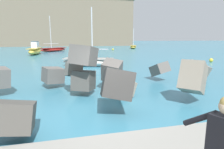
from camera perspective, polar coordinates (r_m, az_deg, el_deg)
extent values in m
plane|color=teal|center=(7.08, -1.89, -12.08)|extent=(400.00, 400.00, 0.00)
cube|color=#4C4944|center=(5.85, -27.77, -11.07)|extent=(1.24, 1.19, 1.10)
cube|color=#4C4944|center=(9.43, -8.47, -1.70)|extent=(1.33, 1.41, 1.03)
cube|color=slate|center=(14.07, 24.57, 1.38)|extent=(1.41, 1.40, 1.38)
cube|color=#605B56|center=(10.18, 0.01, 1.21)|extent=(1.32, 1.52, 1.37)
cube|color=#3D3A38|center=(6.84, 1.55, -2.92)|extent=(1.34, 1.37, 1.38)
cube|color=#605B56|center=(8.73, -8.57, 5.65)|extent=(1.46, 1.37, 1.07)
cube|color=#605B56|center=(11.20, -17.25, -0.13)|extent=(1.39, 1.27, 0.96)
cube|color=#605B56|center=(12.84, 14.11, 1.60)|extent=(1.18, 1.34, 1.13)
cube|color=slate|center=(9.84, -11.40, 1.56)|extent=(1.00, 0.99, 0.99)
cube|color=gray|center=(8.88, 3.70, -3.66)|extent=(1.15, 0.91, 0.93)
cube|color=gray|center=(8.85, 23.12, -0.81)|extent=(1.75, 1.69, 1.58)
cube|color=black|center=(3.09, 30.47, -15.91)|extent=(0.35, 0.43, 0.60)
cylinder|color=black|center=(3.23, 24.81, -11.88)|extent=(0.28, 0.52, 0.41)
ellipsoid|color=maroon|center=(42.59, -17.19, 7.12)|extent=(5.95, 5.29, 0.76)
cube|color=maroon|center=(42.57, -17.22, 7.58)|extent=(5.47, 4.87, 0.10)
cylinder|color=silver|center=(42.28, -17.98, 12.00)|extent=(0.12, 0.12, 6.53)
cylinder|color=silver|center=(42.28, -17.80, 8.80)|extent=(2.89, 2.32, 0.08)
ellipsoid|color=#EAC64C|center=(35.74, -22.09, 6.47)|extent=(2.12, 6.15, 1.10)
cube|color=#AF9539|center=(35.71, -22.15, 7.28)|extent=(1.95, 5.66, 0.10)
cube|color=silver|center=(36.13, -22.05, 8.22)|extent=(1.12, 1.89, 1.05)
cube|color=#334C5B|center=(36.12, -22.11, 9.14)|extent=(1.01, 1.70, 0.12)
ellipsoid|color=#EAC64C|center=(52.66, 6.39, 8.19)|extent=(3.13, 4.76, 0.84)
cube|color=#AF9539|center=(52.65, 6.40, 8.60)|extent=(2.88, 4.38, 0.10)
cylinder|color=silver|center=(52.28, 6.45, 11.11)|extent=(0.12, 0.12, 4.53)
cylinder|color=silver|center=(52.29, 6.41, 9.62)|extent=(1.04, 2.53, 0.08)
ellipsoid|color=beige|center=(19.38, -7.03, 3.72)|extent=(5.59, 3.42, 0.79)
cube|color=#9C9991|center=(19.34, -7.06, 4.76)|extent=(5.14, 3.14, 0.10)
cylinder|color=silver|center=(19.15, -6.04, 12.20)|extent=(0.12, 0.12, 4.91)
cylinder|color=silver|center=(19.17, -5.94, 7.55)|extent=(3.04, 1.24, 0.08)
sphere|color=yellow|center=(25.36, 27.59, 3.84)|extent=(0.44, 0.44, 0.44)
sphere|color=yellow|center=(44.41, 0.26, 7.52)|extent=(0.44, 0.44, 0.44)
cube|color=#756651|center=(87.89, -22.50, 13.59)|extent=(74.49, 36.53, 16.52)
cube|color=#567547|center=(88.88, -22.93, 19.28)|extent=(75.98, 37.26, 1.20)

